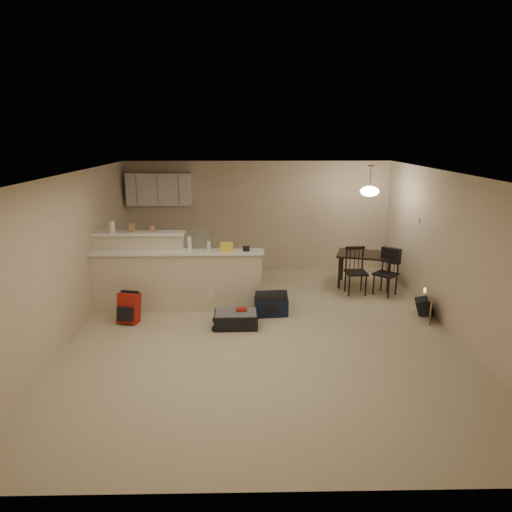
{
  "coord_description": "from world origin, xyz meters",
  "views": [
    {
      "loc": [
        -0.25,
        -6.86,
        3.07
      ],
      "look_at": [
        -0.1,
        0.7,
        1.05
      ],
      "focal_mm": 32.0,
      "sensor_mm": 36.0,
      "label": 1
    }
  ],
  "objects_px": {
    "dining_chair_far": "(386,273)",
    "black_daypack": "(423,306)",
    "pendant_lamp": "(370,191)",
    "dining_chair_near": "(356,271)",
    "navy_duffel": "(271,307)",
    "dining_table": "(365,258)",
    "suitcase": "(236,320)",
    "red_backpack": "(129,308)"
  },
  "relations": [
    {
      "from": "red_backpack",
      "to": "dining_table",
      "type": "bearing_deg",
      "value": 35.96
    },
    {
      "from": "dining_chair_near",
      "to": "dining_chair_far",
      "type": "bearing_deg",
      "value": -10.01
    },
    {
      "from": "dining_table",
      "to": "dining_chair_near",
      "type": "relative_size",
      "value": 1.39
    },
    {
      "from": "navy_duffel",
      "to": "dining_chair_far",
      "type": "bearing_deg",
      "value": 18.1
    },
    {
      "from": "dining_table",
      "to": "dining_chair_near",
      "type": "distance_m",
      "value": 0.57
    },
    {
      "from": "dining_chair_far",
      "to": "navy_duffel",
      "type": "height_order",
      "value": "dining_chair_far"
    },
    {
      "from": "dining_chair_near",
      "to": "dining_table",
      "type": "bearing_deg",
      "value": 56.19
    },
    {
      "from": "black_daypack",
      "to": "suitcase",
      "type": "bearing_deg",
      "value": 115.29
    },
    {
      "from": "red_backpack",
      "to": "navy_duffel",
      "type": "bearing_deg",
      "value": 20.05
    },
    {
      "from": "dining_chair_near",
      "to": "dining_chair_far",
      "type": "relative_size",
      "value": 1.02
    },
    {
      "from": "black_daypack",
      "to": "dining_chair_far",
      "type": "bearing_deg",
      "value": 38.36
    },
    {
      "from": "suitcase",
      "to": "navy_duffel",
      "type": "distance_m",
      "value": 0.78
    },
    {
      "from": "dining_table",
      "to": "suitcase",
      "type": "height_order",
      "value": "dining_table"
    },
    {
      "from": "dining_table",
      "to": "black_daypack",
      "type": "distance_m",
      "value": 1.75
    },
    {
      "from": "dining_chair_far",
      "to": "black_daypack",
      "type": "distance_m",
      "value": 1.12
    },
    {
      "from": "red_backpack",
      "to": "navy_duffel",
      "type": "distance_m",
      "value": 2.43
    },
    {
      "from": "red_backpack",
      "to": "black_daypack",
      "type": "distance_m",
      "value": 5.1
    },
    {
      "from": "suitcase",
      "to": "navy_duffel",
      "type": "xyz_separation_m",
      "value": [
        0.61,
        0.49,
        0.03
      ]
    },
    {
      "from": "pendant_lamp",
      "to": "suitcase",
      "type": "relative_size",
      "value": 0.88
    },
    {
      "from": "dining_chair_near",
      "to": "pendant_lamp",
      "type": "bearing_deg",
      "value": 56.19
    },
    {
      "from": "dining_chair_near",
      "to": "suitcase",
      "type": "distance_m",
      "value": 2.83
    },
    {
      "from": "dining_chair_near",
      "to": "navy_duffel",
      "type": "relative_size",
      "value": 1.65
    },
    {
      "from": "pendant_lamp",
      "to": "suitcase",
      "type": "distance_m",
      "value": 3.81
    },
    {
      "from": "pendant_lamp",
      "to": "suitcase",
      "type": "height_order",
      "value": "pendant_lamp"
    },
    {
      "from": "suitcase",
      "to": "red_backpack",
      "type": "relative_size",
      "value": 1.4
    },
    {
      "from": "dining_chair_near",
      "to": "red_backpack",
      "type": "distance_m",
      "value": 4.35
    },
    {
      "from": "dining_table",
      "to": "suitcase",
      "type": "relative_size",
      "value": 1.83
    },
    {
      "from": "dining_chair_near",
      "to": "black_daypack",
      "type": "distance_m",
      "value": 1.48
    },
    {
      "from": "dining_table",
      "to": "black_daypack",
      "type": "bearing_deg",
      "value": -49.74
    },
    {
      "from": "dining_chair_far",
      "to": "black_daypack",
      "type": "relative_size",
      "value": 2.9
    },
    {
      "from": "navy_duffel",
      "to": "black_daypack",
      "type": "height_order",
      "value": "navy_duffel"
    },
    {
      "from": "dining_chair_near",
      "to": "suitcase",
      "type": "xyz_separation_m",
      "value": [
        -2.34,
        -1.56,
        -0.35
      ]
    },
    {
      "from": "suitcase",
      "to": "red_backpack",
      "type": "height_order",
      "value": "red_backpack"
    },
    {
      "from": "dining_table",
      "to": "dining_chair_far",
      "type": "xyz_separation_m",
      "value": [
        0.27,
        -0.55,
        -0.16
      ]
    },
    {
      "from": "dining_chair_far",
      "to": "black_daypack",
      "type": "xyz_separation_m",
      "value": [
        0.39,
        -1.0,
        -0.32
      ]
    },
    {
      "from": "pendant_lamp",
      "to": "dining_chair_far",
      "type": "xyz_separation_m",
      "value": [
        0.27,
        -0.55,
        -1.53
      ]
    },
    {
      "from": "dining_chair_near",
      "to": "navy_duffel",
      "type": "bearing_deg",
      "value": -150.14
    },
    {
      "from": "dining_chair_far",
      "to": "black_daypack",
      "type": "height_order",
      "value": "dining_chair_far"
    },
    {
      "from": "navy_duffel",
      "to": "suitcase",
      "type": "bearing_deg",
      "value": -146.52
    },
    {
      "from": "pendant_lamp",
      "to": "dining_chair_far",
      "type": "bearing_deg",
      "value": -63.34
    },
    {
      "from": "navy_duffel",
      "to": "dining_chair_near",
      "type": "bearing_deg",
      "value": 26.51
    },
    {
      "from": "dining_table",
      "to": "suitcase",
      "type": "distance_m",
      "value": 3.36
    }
  ]
}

